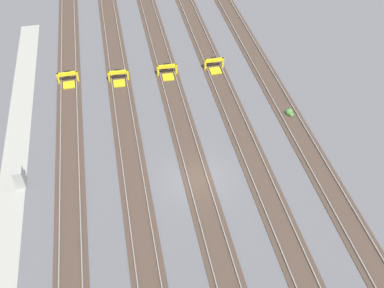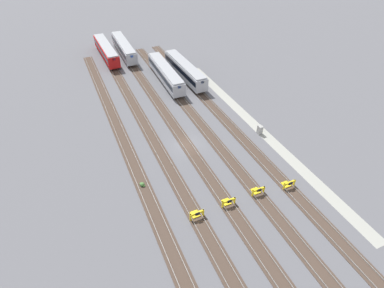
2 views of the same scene
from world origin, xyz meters
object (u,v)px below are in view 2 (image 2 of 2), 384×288
bumper_stop_near_inner_track (257,191)px  weed_clump (142,185)px  bumper_stop_far_inner_track (196,214)px  subway_car_front_row_left_inner (166,74)px  subway_car_front_row_leftmost (185,70)px  subway_car_front_row_centre (106,51)px  subway_car_front_row_right_inner (124,48)px  bumper_stop_middle_track (228,202)px  electrical_cabinet (260,130)px  bumper_stop_nearest_track (288,184)px

bumper_stop_near_inner_track → weed_clump: bumper_stop_near_inner_track is taller
bumper_stop_far_inner_track → subway_car_front_row_left_inner: bearing=-14.3°
subway_car_front_row_leftmost → subway_car_front_row_centre: (19.08, 14.17, 0.00)m
weed_clump → bumper_stop_near_inner_track: bearing=-118.9°
subway_car_front_row_centre → weed_clump: (-48.27, 4.87, -1.80)m
subway_car_front_row_right_inner → subway_car_front_row_left_inner: bearing=-166.0°
subway_car_front_row_centre → bumper_stop_middle_track: (-56.26, -4.70, -1.53)m
subway_car_front_row_right_inner → bumper_stop_near_inner_track: (-56.28, -4.77, -1.53)m
electrical_cabinet → weed_clump: 22.93m
subway_car_front_row_left_inner → electrical_cabinet: bearing=-162.0°
bumper_stop_near_inner_track → bumper_stop_far_inner_track: size_ratio=1.00×
subway_car_front_row_leftmost → bumper_stop_middle_track: (-37.18, 9.47, -1.53)m
subway_car_front_row_leftmost → subway_car_front_row_left_inner: size_ratio=1.00×
subway_car_front_row_leftmost → weed_clump: subway_car_front_row_leftmost is taller
subway_car_front_row_leftmost → bumper_stop_nearest_track: (-37.82, -0.02, -1.53)m
subway_car_front_row_left_inner → bumper_stop_nearest_track: size_ratio=9.02×
bumper_stop_far_inner_track → bumper_stop_nearest_track: bearing=-92.0°
subway_car_front_row_right_inner → bumper_stop_near_inner_track: 56.50m
subway_car_front_row_centre → subway_car_front_row_right_inner: same height
electrical_cabinet → bumper_stop_nearest_track: bearing=164.0°
subway_car_front_row_leftmost → bumper_stop_far_inner_track: 39.97m
bumper_stop_middle_track → subway_car_front_row_leftmost: bearing=-14.3°
subway_car_front_row_left_inner → bumper_stop_far_inner_track: (-37.32, 9.53, -1.53)m
electrical_cabinet → subway_car_front_row_centre: bearing=21.7°
bumper_stop_middle_track → weed_clump: size_ratio=2.18×
subway_car_front_row_leftmost → bumper_stop_nearest_track: size_ratio=9.01×
subway_car_front_row_centre → weed_clump: 48.55m
subway_car_front_row_leftmost → electrical_cabinet: size_ratio=11.29×
subway_car_front_row_centre → bumper_stop_near_inner_track: (-56.19, -9.45, -1.53)m
subway_car_front_row_leftmost → subway_car_front_row_right_inner: same height
bumper_stop_nearest_track → bumper_stop_near_inner_track: size_ratio=1.00×
bumper_stop_near_inner_track → bumper_stop_middle_track: 4.75m
subway_car_front_row_leftmost → subway_car_front_row_right_inner: size_ratio=1.00×
bumper_stop_nearest_track → electrical_cabinet: bearing=-16.0°
subway_car_front_row_left_inner → subway_car_front_row_centre: size_ratio=1.00×
subway_car_front_row_left_inner → weed_clump: subway_car_front_row_left_inner is taller
subway_car_front_row_right_inner → bumper_stop_far_inner_track: size_ratio=9.01×
bumper_stop_near_inner_track → bumper_stop_nearest_track: bearing=-98.6°
subway_car_front_row_centre → electrical_cabinet: (-44.51, -17.74, -1.24)m
bumper_stop_near_inner_track → subway_car_front_row_left_inner: bearing=-0.0°
subway_car_front_row_right_inner → bumper_stop_near_inner_track: subway_car_front_row_right_inner is taller
subway_car_front_row_right_inner → bumper_stop_nearest_track: 57.81m
subway_car_front_row_left_inner → weed_clump: 32.58m
subway_car_front_row_right_inner → bumper_stop_near_inner_track: bearing=-175.2°
subway_car_front_row_right_inner → weed_clump: 49.34m
bumper_stop_nearest_track → bumper_stop_middle_track: 9.51m
subway_car_front_row_leftmost → bumper_stop_far_inner_track: (-37.32, 14.23, -1.53)m
bumper_stop_middle_track → bumper_stop_far_inner_track: 4.76m
subway_car_front_row_centre → bumper_stop_near_inner_track: 57.00m
bumper_stop_near_inner_track → weed_clump: bearing=61.1°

